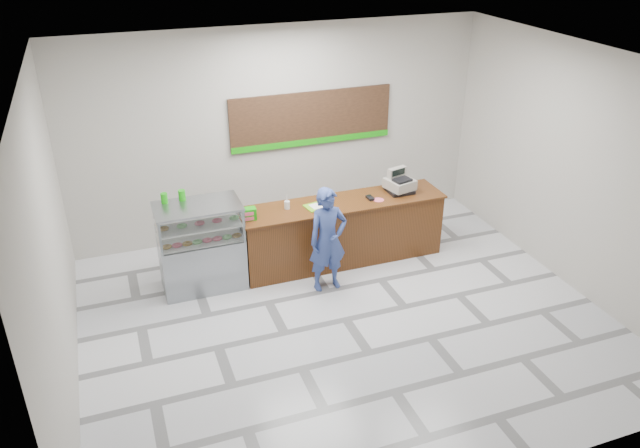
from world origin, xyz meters
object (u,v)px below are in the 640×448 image
object	(u,v)px
serving_tray	(318,206)
customer	(328,240)
sales_counter	(342,231)
cash_register	(399,183)
display_case	(201,246)

from	to	relation	value
serving_tray	customer	bearing A→B (deg)	-107.50
sales_counter	cash_register	world-z (taller)	cash_register
customer	display_case	bearing A→B (deg)	156.16
serving_tray	customer	xyz separation A→B (m)	(-0.08, -0.63, -0.24)
display_case	cash_register	bearing A→B (deg)	1.03
display_case	serving_tray	bearing A→B (deg)	-1.16
cash_register	sales_counter	bearing A→B (deg)	169.45
sales_counter	serving_tray	bearing A→B (deg)	-174.91
sales_counter	cash_register	distance (m)	1.19
sales_counter	display_case	bearing A→B (deg)	-179.99
display_case	cash_register	distance (m)	3.25
sales_counter	serving_tray	size ratio (longest dim) A/B	7.67
display_case	cash_register	xyz separation A→B (m)	(3.21, 0.06, 0.49)
cash_register	serving_tray	world-z (taller)	cash_register
display_case	cash_register	size ratio (longest dim) A/B	2.73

